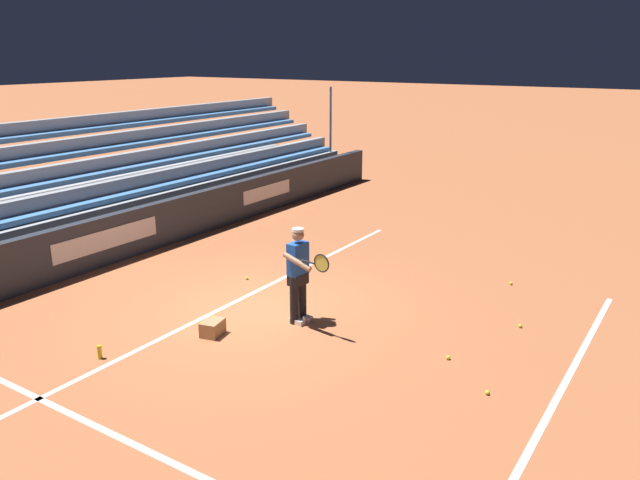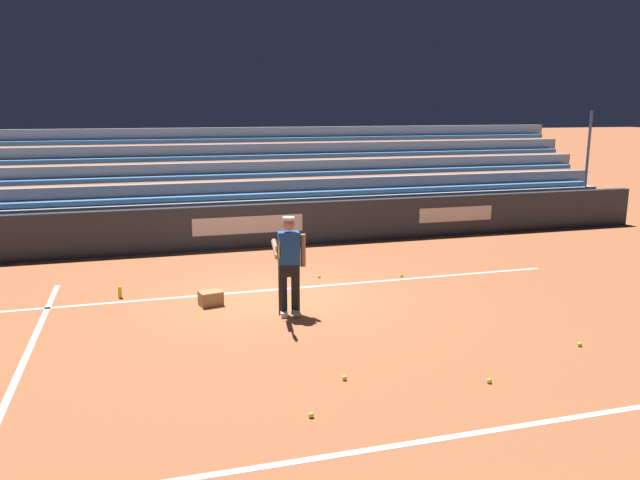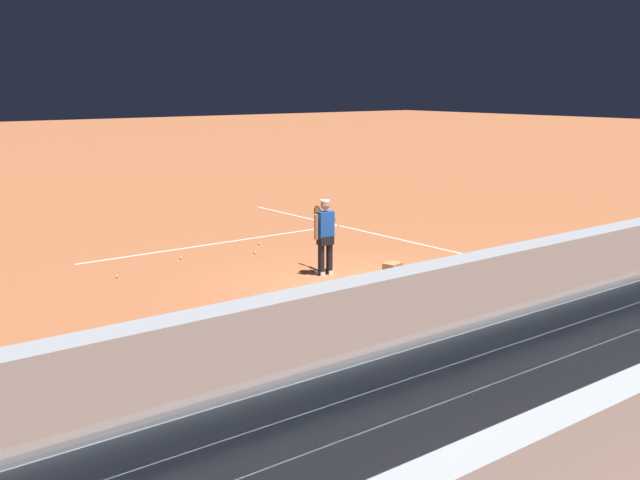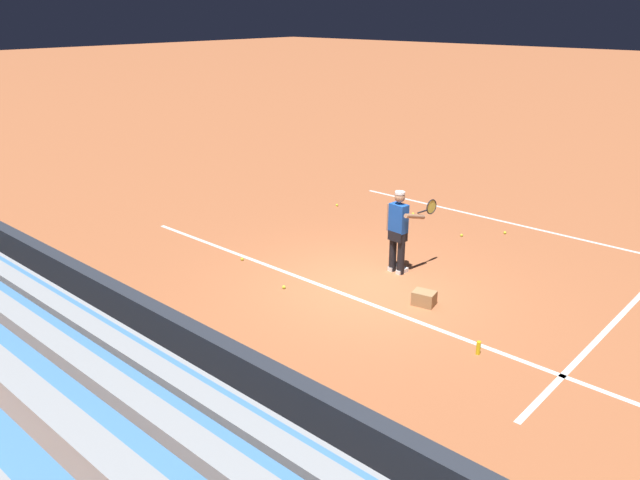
{
  "view_description": "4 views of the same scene",
  "coord_description": "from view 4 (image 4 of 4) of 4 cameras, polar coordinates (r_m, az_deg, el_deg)",
  "views": [
    {
      "loc": [
        8.36,
        6.89,
        4.6
      ],
      "look_at": [
        -0.51,
        1.13,
        1.39
      ],
      "focal_mm": 35.0,
      "sensor_mm": 36.0,
      "label": 1
    },
    {
      "loc": [
        2.36,
        11.05,
        3.53
      ],
      "look_at": [
        -0.86,
        -0.15,
        1.02
      ],
      "focal_mm": 35.0,
      "sensor_mm": 36.0,
      "label": 2
    },
    {
      "loc": [
        -10.2,
        -11.87,
        4.23
      ],
      "look_at": [
        0.1,
        1.31,
        0.75
      ],
      "focal_mm": 42.0,
      "sensor_mm": 36.0,
      "label": 3
    },
    {
      "loc": [
        6.73,
        -8.76,
        5.09
      ],
      "look_at": [
        -0.96,
        -0.22,
        0.8
      ],
      "focal_mm": 35.0,
      "sensor_mm": 36.0,
      "label": 4
    }
  ],
  "objects": [
    {
      "name": "ground_plane",
      "position": [
        12.17,
        4.04,
        -4.33
      ],
      "size": [
        160.0,
        160.0,
        0.0
      ],
      "primitive_type": "plane",
      "color": "#B7663D"
    },
    {
      "name": "water_bottle",
      "position": [
        10.18,
        14.28,
        -9.54
      ],
      "size": [
        0.07,
        0.07,
        0.22
      ],
      "primitive_type": "cylinder",
      "color": "yellow",
      "rests_on": "ground"
    },
    {
      "name": "tennis_ball_toward_net",
      "position": [
        16.52,
        8.5,
        2.39
      ],
      "size": [
        0.07,
        0.07,
        0.07
      ],
      "primitive_type": "sphere",
      "color": "#CCE533",
      "rests_on": "ground"
    },
    {
      "name": "tennis_ball_by_box",
      "position": [
        15.16,
        12.82,
        0.43
      ],
      "size": [
        0.07,
        0.07,
        0.07
      ],
      "primitive_type": "sphere",
      "color": "#CCE533",
      "rests_on": "ground"
    },
    {
      "name": "tennis_ball_far_left",
      "position": [
        12.08,
        -3.32,
        -4.33
      ],
      "size": [
        0.07,
        0.07,
        0.07
      ],
      "primitive_type": "sphere",
      "color": "#CCE533",
      "rests_on": "ground"
    },
    {
      "name": "court_baseline_white",
      "position": [
        11.81,
        2.54,
        -5.08
      ],
      "size": [
        12.0,
        0.1,
        0.01
      ],
      "primitive_type": "cube",
      "color": "white",
      "rests_on": "ground"
    },
    {
      "name": "bleacher_stand",
      "position": [
        8.29,
        -26.31,
        -13.42
      ],
      "size": [
        22.26,
        3.2,
        3.4
      ],
      "color": "#9EA3A8",
      "rests_on": "ground"
    },
    {
      "name": "tennis_ball_far_right",
      "position": [
        13.48,
        -7.14,
        -1.74
      ],
      "size": [
        0.07,
        0.07,
        0.07
      ],
      "primitive_type": "sphere",
      "color": "#CCE533",
      "rests_on": "ground"
    },
    {
      "name": "back_wall_sponsor_board",
      "position": [
        9.23,
        -13.27,
        -9.6
      ],
      "size": [
        23.43,
        0.25,
        1.1
      ],
      "color": "#2D333D",
      "rests_on": "ground"
    },
    {
      "name": "ball_box_cardboard",
      "position": [
        11.55,
        9.5,
        -5.27
      ],
      "size": [
        0.45,
        0.38,
        0.26
      ],
      "primitive_type": "cube",
      "rotation": [
        0.0,
        0.0,
        0.21
      ],
      "color": "#A87F51",
      "rests_on": "ground"
    },
    {
      "name": "tennis_ball_on_baseline",
      "position": [
        17.07,
        1.56,
        3.21
      ],
      "size": [
        0.07,
        0.07,
        0.07
      ],
      "primitive_type": "sphere",
      "color": "#CCE533",
      "rests_on": "ground"
    },
    {
      "name": "tennis_player",
      "position": [
        12.6,
        7.24,
        0.83
      ],
      "size": [
        0.63,
        0.98,
        1.71
      ],
      "color": "black",
      "rests_on": "ground"
    },
    {
      "name": "tennis_ball_midcourt",
      "position": [
        15.59,
        16.55,
        0.64
      ],
      "size": [
        0.07,
        0.07,
        0.07
      ],
      "primitive_type": "sphere",
      "color": "#CCE533",
      "rests_on": "ground"
    },
    {
      "name": "court_service_line_white",
      "position": [
        16.57,
        15.88,
        1.77
      ],
      "size": [
        8.22,
        0.1,
        0.01
      ],
      "primitive_type": "cube",
      "color": "white",
      "rests_on": "ground"
    }
  ]
}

